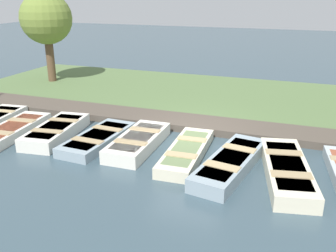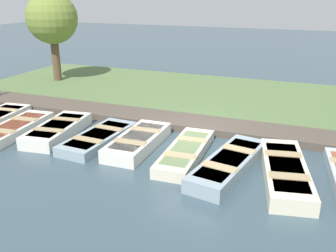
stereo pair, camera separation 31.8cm
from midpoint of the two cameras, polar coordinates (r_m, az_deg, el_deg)
The scene contains 11 objects.
ground_plane at distance 12.52m, azimuth 4.23°, elevation -1.95°, with size 80.00×80.00×0.00m, color #384C56.
shore_bank at distance 17.09m, azimuth 9.31°, elevation 4.18°, with size 8.00×24.00×0.19m.
dock_walkway at distance 13.51m, azimuth 5.71°, elevation 0.24°, with size 1.47×22.20×0.25m.
rowboat_2 at distance 13.85m, azimuth -21.84°, elevation -0.43°, with size 3.39×1.39×0.36m.
rowboat_3 at distance 13.15m, azimuth -15.80°, elevation -0.57°, with size 3.03×1.46×0.44m.
rowboat_4 at distance 12.29m, azimuth -9.80°, elevation -1.80°, with size 3.09×1.33×0.34m.
rowboat_5 at distance 11.74m, azimuth -3.80°, elevation -2.34°, with size 2.96×1.14×0.43m.
rowboat_6 at distance 11.09m, azimuth 3.55°, elevation -3.96°, with size 3.32×1.10×0.35m.
rowboat_7 at distance 10.42m, azimuth 10.17°, elevation -5.69°, with size 3.64×1.61×0.41m.
rowboat_8 at distance 10.35m, azimuth 18.27°, elevation -6.58°, with size 3.70×1.74×0.43m.
park_tree_far_left at distance 20.35m, azimuth -16.83°, elevation 15.34°, with size 2.57×2.57×4.65m.
Camera 2 is at (11.06, 3.54, 4.65)m, focal length 40.00 mm.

